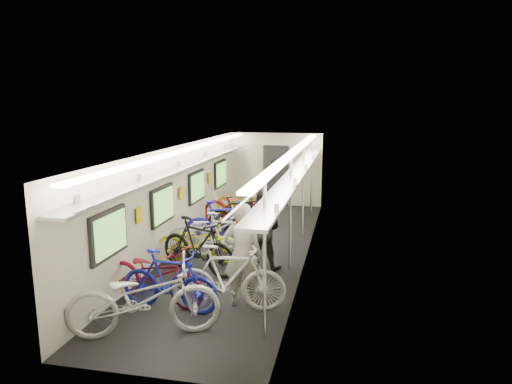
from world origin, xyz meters
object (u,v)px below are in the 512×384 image
at_px(bicycle_0, 144,298).
at_px(backpack, 244,222).
at_px(passenger_mid, 263,230).
at_px(bicycle_1, 169,281).
at_px(passenger_near, 243,255).

height_order(bicycle_0, backpack, backpack).
relative_size(bicycle_0, passenger_mid, 1.34).
bearing_deg(passenger_mid, bicycle_1, 70.05).
bearing_deg(bicycle_1, bicycle_0, -177.42).
bearing_deg(passenger_mid, backpack, 91.00).
bearing_deg(passenger_mid, passenger_near, 96.76).
height_order(bicycle_1, backpack, backpack).
relative_size(bicycle_1, backpack, 4.53).
bearing_deg(bicycle_0, passenger_mid, -41.34).
bearing_deg(bicycle_1, passenger_mid, -21.00).
distance_m(passenger_mid, backpack, 1.25).
distance_m(bicycle_0, passenger_mid, 3.29).
bearing_deg(passenger_near, bicycle_0, 38.23).
bearing_deg(bicycle_0, bicycle_1, -23.64).
xyz_separation_m(bicycle_0, passenger_near, (1.17, 1.29, 0.31)).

